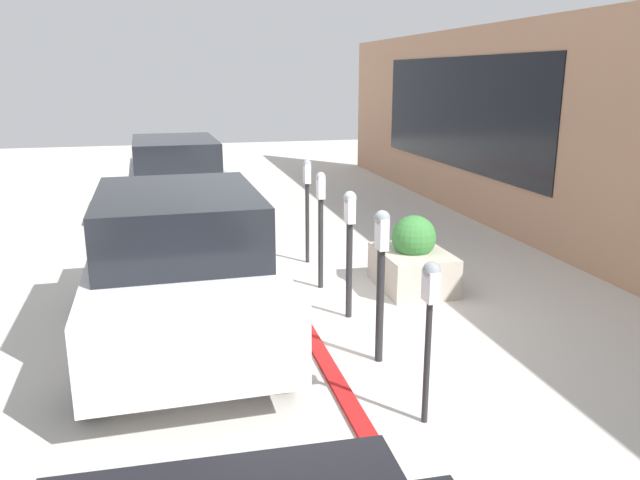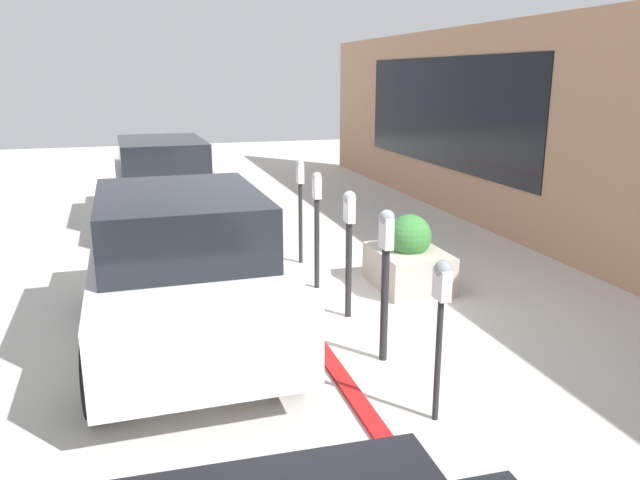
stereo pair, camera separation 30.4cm
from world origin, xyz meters
name	(u,v)px [view 2 (the right image)]	position (x,y,z in m)	size (l,w,h in m)	color
ground_plane	(308,321)	(0.00, 0.00, 0.00)	(40.00, 40.00, 0.00)	beige
curb_strip	(302,320)	(0.00, 0.08, 0.02)	(24.50, 0.16, 0.04)	red
building_facade	(639,150)	(0.00, -4.47, 1.87)	(24.50, 0.17, 3.73)	tan
parking_meter_nearest	(441,303)	(-2.38, -0.46, 1.05)	(0.17, 0.15, 1.41)	#232326
parking_meter_second	(386,263)	(-1.19, -0.47, 1.03)	(0.18, 0.15, 1.57)	#232326
parking_meter_middle	(349,233)	(0.02, -0.50, 1.03)	(0.18, 0.16, 1.54)	#232326
parking_meter_fourth	(317,213)	(1.13, -0.43, 1.04)	(0.16, 0.13, 1.59)	#232326
parking_meter_farthest	(300,193)	(2.33, -0.52, 1.10)	(0.15, 0.13, 1.60)	#232326
planter_box	(408,260)	(0.81, -1.64, 0.39)	(1.19, 0.89, 1.01)	#B2A899
parked_car_middle	(182,266)	(-0.21, 1.43, 0.87)	(4.26, 1.90, 1.69)	silver
parked_car_rear	(163,179)	(5.69, 1.35, 0.85)	(4.71, 1.90, 1.64)	#B7B7BC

